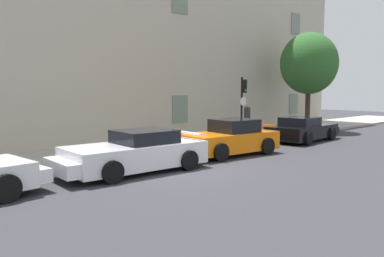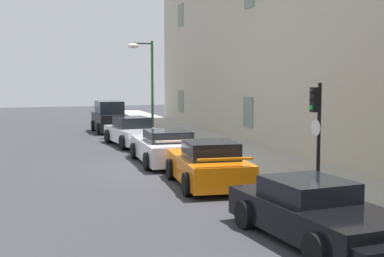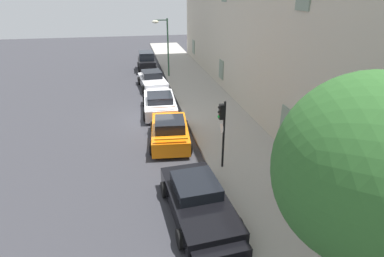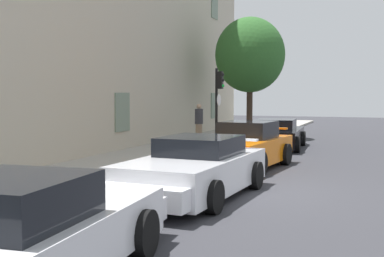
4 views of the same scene
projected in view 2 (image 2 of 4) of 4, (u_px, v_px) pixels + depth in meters
name	position (u px, v px, depth m)	size (l,w,h in m)	color
ground_plane	(158.00, 169.00, 20.30)	(80.00, 80.00, 0.00)	#333338
sidewalk	(259.00, 161.00, 21.60)	(60.00, 4.15, 0.14)	#A8A399
building_facade	(356.00, 1.00, 22.31)	(42.29, 4.87, 12.84)	#BCB29E
sportscar_red_lead	(135.00, 133.00, 26.75)	(4.91, 2.41, 1.38)	white
sportscar_yellow_flank	(165.00, 148.00, 21.67)	(5.05, 2.41, 1.33)	white
sportscar_white_middle	(207.00, 165.00, 17.31)	(4.65, 2.43, 1.44)	orange
sportscar_tail_end	(321.00, 216.00, 11.43)	(4.93, 2.42, 1.25)	black
hatchback_parked	(109.00, 118.00, 32.87)	(3.67, 1.84, 1.88)	black
traffic_light	(316.00, 120.00, 14.60)	(0.44, 0.36, 3.14)	black
street_lamp	(144.00, 69.00, 30.02)	(0.44, 1.42, 5.15)	#2D5138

